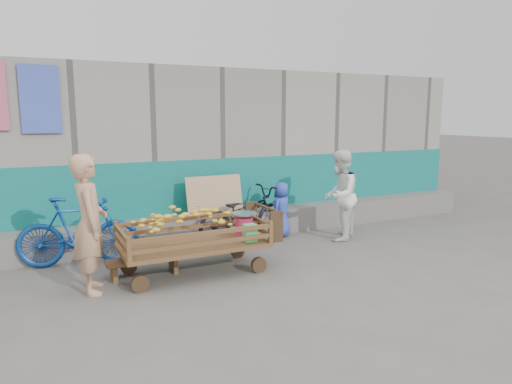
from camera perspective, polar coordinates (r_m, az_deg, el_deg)
name	(u,v)px	position (r m, az deg, el deg)	size (l,w,h in m)	color
ground	(256,286)	(5.99, -0.02, -11.64)	(80.00, 80.00, 0.00)	#595551
building_wall	(168,150)	(9.42, -10.98, 5.12)	(12.00, 3.50, 3.00)	gray
banana_cart	(191,230)	(6.29, -8.16, -4.73)	(2.15, 0.98, 0.92)	brown
bench	(144,263)	(6.46, -13.80, -8.59)	(1.01, 0.30, 0.25)	brown
vendor_man	(90,224)	(5.92, -20.06, -3.79)	(0.63, 0.41, 1.72)	tan
woman	(340,195)	(8.08, 10.43, -0.39)	(0.77, 0.60, 1.59)	white
child	(281,209)	(8.21, 3.20, -2.20)	(0.48, 0.32, 0.99)	blue
bicycle_dark	(244,214)	(7.95, -1.52, -2.77)	(0.62, 1.79, 0.94)	black
bicycle_blue	(79,232)	(7.08, -21.30, -4.64)	(0.48, 1.69, 1.02)	#103F95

